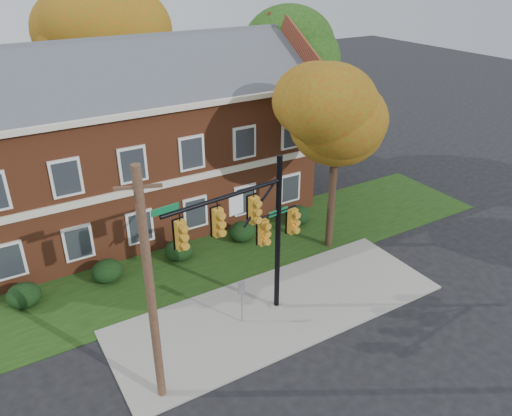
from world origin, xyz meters
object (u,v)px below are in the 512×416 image
hedge_center (179,250)px  hedge_far_right (298,215)px  hedge_right (242,232)px  tree_far_rear (106,35)px  tree_near_right (344,118)px  tree_right_rear (302,49)px  traffic_signal (253,228)px  hedge_far_left (24,295)px  hedge_left (107,271)px  sign_post (242,296)px  utility_pole (150,293)px  apartment_building (133,132)px

hedge_center → hedge_far_right: size_ratio=1.00×
hedge_right → tree_far_rear: tree_far_rear is taller
tree_near_right → tree_right_rear: size_ratio=0.81×
hedge_far_right → traffic_signal: bearing=-137.6°
hedge_far_left → hedge_left: size_ratio=1.00×
hedge_center → tree_near_right: (7.22, -2.83, 6.14)m
sign_post → tree_near_right: bearing=24.3°
hedge_left → hedge_right: size_ratio=1.00×
hedge_far_right → hedge_right: bearing=180.0°
hedge_left → hedge_far_right: size_ratio=1.00×
tree_far_rear → utility_pole: tree_far_rear is taller
tree_near_right → utility_pole: (-11.09, -4.68, -2.45)m
hedge_left → hedge_right: 7.00m
hedge_left → utility_pole: size_ratio=0.17×
apartment_building → sign_post: (0.25, -10.95, -3.62)m
hedge_far_left → traffic_signal: traffic_signal is taller
apartment_building → hedge_far_left: apartment_building is taller
apartment_building → hedge_right: size_ratio=13.43×
tree_far_rear → hedge_left: bearing=-110.3°
traffic_signal → sign_post: 2.90m
tree_right_rear → tree_far_rear: bearing=145.0°
sign_post → hedge_far_left: bearing=143.7°
hedge_right → hedge_far_right: (3.50, 0.00, 0.00)m
hedge_left → tree_near_right: tree_near_right is taller
hedge_far_right → tree_right_rear: (4.31, 6.11, 7.60)m
hedge_far_right → tree_right_rear: size_ratio=0.13×
hedge_right → tree_near_right: tree_near_right is taller
hedge_far_left → hedge_right: bearing=0.0°
hedge_left → apartment_building: bearing=56.3°
apartment_building → sign_post: 11.54m
hedge_right → sign_post: size_ratio=0.69×
hedge_far_right → tree_right_rear: bearing=54.8°
utility_pole → hedge_right: bearing=65.7°
hedge_far_left → utility_pole: size_ratio=0.17×
tree_right_rear → hedge_far_right: bearing=-125.2°
hedge_right → hedge_left: bearing=180.0°
hedge_center → hedge_far_right: (7.00, 0.00, 0.00)m
tree_far_rear → tree_right_rear: bearing=-35.0°
hedge_left → traffic_signal: traffic_signal is taller
tree_far_rear → utility_pole: bearing=-104.2°
apartment_building → hedge_center: 6.89m
apartment_building → hedge_left: (-3.50, -5.25, -4.46)m
apartment_building → tree_right_rear: bearing=4.3°
hedge_right → tree_right_rear: 12.50m
hedge_right → utility_pole: size_ratio=0.17×
apartment_building → utility_pole: size_ratio=2.26×
tree_near_right → sign_post: (-6.98, -2.87, -5.30)m
hedge_far_left → hedge_far_right: bearing=0.0°
tree_near_right → utility_pole: size_ratio=1.03×
hedge_left → hedge_center: same height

